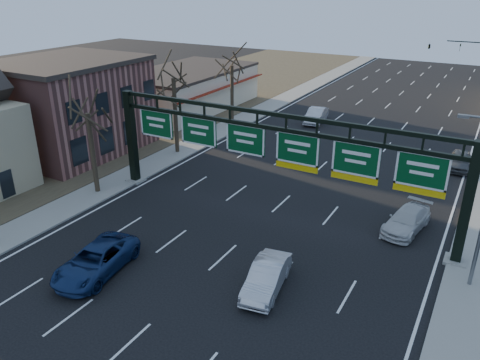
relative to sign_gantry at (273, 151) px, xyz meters
The scene contains 16 objects.
ground 9.24m from the sign_gantry, 91.15° to the right, with size 160.00×160.00×0.00m, color black.
sidewalk_left 18.24m from the sign_gantry, 137.20° to the left, with size 3.00×120.00×0.12m, color gray.
dirt_strip_left 28.25m from the sign_gantry, 154.50° to the left, with size 21.00×120.00×0.06m, color #473D2B.
lane_markings 12.86m from the sign_gantry, 90.76° to the left, with size 21.60×120.00×0.01m, color white.
sign_gantry is the anchor object (origin of this frame).
brick_block 21.87m from the sign_gantry, behind, with size 10.40×12.40×8.30m.
cream_strip 30.24m from the sign_gantry, 135.86° to the left, with size 10.90×18.40×4.70m.
tree_gantry 13.53m from the sign_gantry, 166.97° to the right, with size 3.60×3.60×8.48m.
tree_mid 15.08m from the sign_gantry, 151.63° to the left, with size 3.60×3.60×9.24m.
tree_far 21.57m from the sign_gantry, 127.32° to the left, with size 3.60×3.60×8.86m.
traffic_signal_mast 47.33m from the sign_gantry, 83.29° to the left, with size 10.16×0.54×7.00m.
car_blue_suv 12.51m from the sign_gantry, 116.69° to the right, with size 2.51×5.45×1.51m, color navy.
car_silver_sedan 9.05m from the sign_gantry, 65.80° to the right, with size 1.55×4.45×1.47m, color #BCBCC2.
car_white_wagon 9.53m from the sign_gantry, 16.53° to the left, with size 1.92×4.72×1.37m, color silver.
car_grey_far 18.85m from the sign_gantry, 56.95° to the left, with size 1.68×4.17×1.42m, color #434648.
car_silver_distant 23.44m from the sign_gantry, 103.56° to the left, with size 1.68×4.81×1.59m, color silver.
Camera 1 is at (12.10, -17.47, 14.74)m, focal length 35.00 mm.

